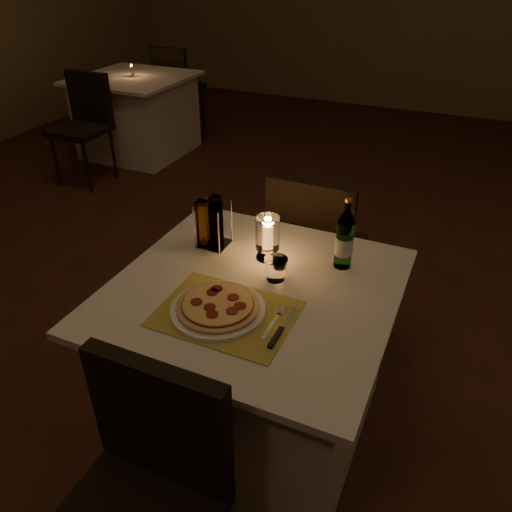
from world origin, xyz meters
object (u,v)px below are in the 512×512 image
at_px(plate, 218,309).
at_px(tumbler, 276,269).
at_px(chair_near, 145,485).
at_px(hurricane_candle, 268,235).
at_px(main_table, 254,361).
at_px(chair_far, 314,241).
at_px(neighbor_table_left, 138,115).
at_px(pizza, 218,305).
at_px(water_bottle, 344,240).

bearing_deg(plate, tumbler, 68.34).
xyz_separation_m(chair_near, hurricane_candle, (-0.03, 0.92, 0.30)).
height_order(main_table, chair_far, chair_far).
height_order(hurricane_candle, neighbor_table_left, hurricane_candle).
relative_size(main_table, chair_far, 1.11).
xyz_separation_m(hurricane_candle, neighbor_table_left, (-2.40, 2.41, -0.47)).
relative_size(chair_far, plate, 2.81).
bearing_deg(pizza, water_bottle, 55.93).
xyz_separation_m(chair_near, tumbler, (0.05, 0.79, 0.23)).
relative_size(chair_far, neighbor_table_left, 0.90).
xyz_separation_m(main_table, chair_far, (-0.00, 0.71, 0.18)).
bearing_deg(water_bottle, chair_far, 119.25).
height_order(chair_near, pizza, chair_near).
distance_m(tumbler, neighbor_table_left, 3.57).
bearing_deg(pizza, plate, -123.77).
bearing_deg(chair_far, tumbler, -85.26).
xyz_separation_m(main_table, water_bottle, (0.25, 0.27, 0.48)).
height_order(main_table, hurricane_candle, hurricane_candle).
relative_size(pizza, hurricane_candle, 1.57).
bearing_deg(tumbler, neighbor_table_left, 134.43).
bearing_deg(chair_far, chair_near, -90.00).
bearing_deg(main_table, tumbler, 56.18).
relative_size(water_bottle, hurricane_candle, 1.58).
bearing_deg(tumbler, water_bottle, 43.24).
distance_m(hurricane_candle, neighbor_table_left, 3.43).
bearing_deg(main_table, pizza, -105.51).
height_order(chair_far, plate, chair_far).
height_order(pizza, water_bottle, water_bottle).
xyz_separation_m(chair_near, water_bottle, (0.25, 0.98, 0.30)).
bearing_deg(chair_near, chair_far, 90.00).
distance_m(chair_near, neighbor_table_left, 4.13).
xyz_separation_m(water_bottle, hurricane_candle, (-0.28, -0.06, -0.01)).
height_order(chair_near, tumbler, chair_near).
relative_size(plate, pizza, 1.14).
bearing_deg(water_bottle, main_table, -133.43).
bearing_deg(chair_far, plate, -93.20).
bearing_deg(main_table, water_bottle, 46.57).
bearing_deg(plate, main_table, 74.48).
bearing_deg(water_bottle, hurricane_candle, -167.35).
distance_m(main_table, chair_far, 0.74).
height_order(tumbler, hurricane_candle, hurricane_candle).
xyz_separation_m(pizza, neighbor_table_left, (-2.38, 2.79, -0.39)).
relative_size(chair_near, tumbler, 10.21).
xyz_separation_m(plate, tumbler, (0.10, 0.26, 0.03)).
xyz_separation_m(chair_far, hurricane_candle, (-0.03, -0.51, 0.30)).
xyz_separation_m(plate, neighbor_table_left, (-2.38, 2.79, -0.38)).
xyz_separation_m(chair_far, pizza, (-0.05, -0.89, 0.22)).
distance_m(chair_near, tumbler, 0.83).
distance_m(plate, tumbler, 0.28).
bearing_deg(chair_far, hurricane_candle, -93.66).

